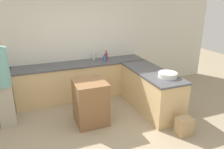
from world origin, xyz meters
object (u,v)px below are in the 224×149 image
at_px(mixing_bowl, 168,75).
at_px(island_table, 91,102).
at_px(hot_sauce_bottle, 106,56).
at_px(vinegar_bottle_clear, 94,56).
at_px(paper_bag, 184,126).
at_px(water_bottle_blue, 105,58).
at_px(person_by_range, 2,80).

bearing_deg(mixing_bowl, island_table, 166.65).
distance_m(mixing_bowl, hot_sauce_bottle, 1.83).
relative_size(vinegar_bottle_clear, paper_bag, 0.70).
distance_m(hot_sauce_bottle, water_bottle_blue, 0.12).
relative_size(island_table, paper_bag, 2.56).
relative_size(island_table, vinegar_bottle_clear, 3.64).
bearing_deg(hot_sauce_bottle, vinegar_bottle_clear, 157.44).
relative_size(island_table, person_by_range, 0.49).
relative_size(island_table, mixing_bowl, 2.30).
relative_size(water_bottle_blue, paper_bag, 0.54).
distance_m(vinegar_bottle_clear, person_by_range, 2.30).
relative_size(mixing_bowl, vinegar_bottle_clear, 1.59).
bearing_deg(paper_bag, person_by_range, 153.31).
xyz_separation_m(island_table, paper_bag, (1.47, -1.05, -0.27)).
bearing_deg(paper_bag, water_bottle_blue, 107.51).
xyz_separation_m(vinegar_bottle_clear, person_by_range, (-2.08, -0.98, -0.02)).
bearing_deg(vinegar_bottle_clear, water_bottle_blue, -43.62).
relative_size(vinegar_bottle_clear, water_bottle_blue, 1.31).
bearing_deg(vinegar_bottle_clear, hot_sauce_bottle, -22.56).
distance_m(mixing_bowl, water_bottle_blue, 1.78).
xyz_separation_m(mixing_bowl, vinegar_bottle_clear, (-1.00, 1.81, 0.05)).
relative_size(hot_sauce_bottle, paper_bag, 0.71).
bearing_deg(vinegar_bottle_clear, mixing_bowl, -61.23).
bearing_deg(water_bottle_blue, mixing_bowl, -64.22).
distance_m(island_table, paper_bag, 1.83).
bearing_deg(water_bottle_blue, vinegar_bottle_clear, 136.38).
xyz_separation_m(mixing_bowl, person_by_range, (-3.08, 0.83, 0.03)).
height_order(hot_sauce_bottle, person_by_range, person_by_range).
bearing_deg(hot_sauce_bottle, person_by_range, -160.10).
relative_size(water_bottle_blue, person_by_range, 0.10).
xyz_separation_m(hot_sauce_bottle, vinegar_bottle_clear, (-0.30, 0.12, -0.00)).
bearing_deg(person_by_range, vinegar_bottle_clear, 25.32).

